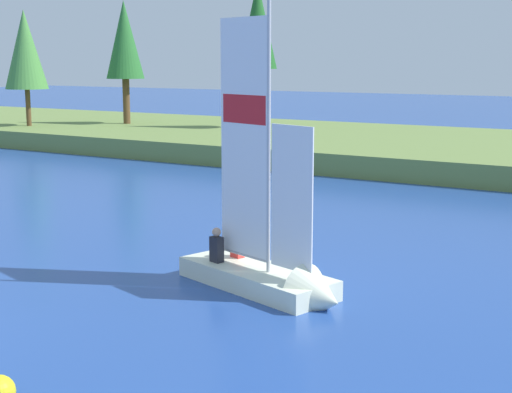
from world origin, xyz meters
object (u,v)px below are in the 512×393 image
Objects in this scene: shoreline_tree_midleft at (124,41)px; sailboat at (277,271)px; shoreline_tree_left at (25,50)px; shoreline_tree_centre at (258,26)px.

shoreline_tree_midleft reaches higher than sailboat.
shoreline_tree_midleft is 1.12× the size of sailboat.
shoreline_tree_midleft reaches higher than shoreline_tree_left.
shoreline_tree_centre is (12.50, 5.94, 1.34)m from shoreline_tree_left.
shoreline_tree_left is at bearing -133.10° from shoreline_tree_midleft.
sailboat is at bearing -33.65° from shoreline_tree_left.
shoreline_tree_centre is at bearing 11.08° from shoreline_tree_midleft.
shoreline_tree_midleft is 33.00m from sailboat.
shoreline_tree_midleft is 8.70m from shoreline_tree_centre.
shoreline_tree_left is 13.90m from shoreline_tree_centre.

